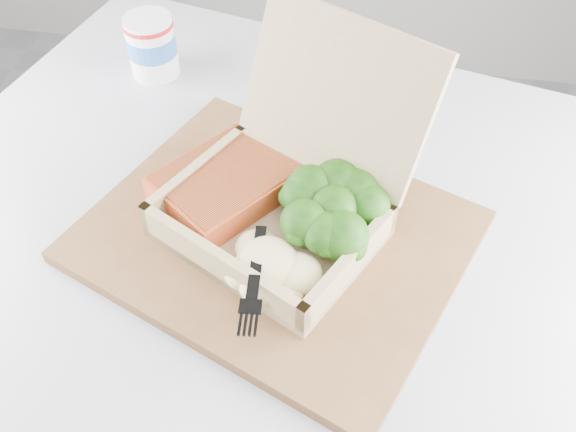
% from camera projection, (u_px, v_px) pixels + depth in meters
% --- Properties ---
extents(cafe_table, '(0.93, 0.93, 0.72)m').
position_uv_depth(cafe_table, '(240.00, 322.00, 0.83)').
color(cafe_table, black).
rests_on(cafe_table, floor).
extents(serving_tray, '(0.46, 0.42, 0.02)m').
position_uv_depth(serving_tray, '(275.00, 237.00, 0.67)').
color(serving_tray, brown).
rests_on(serving_tray, cafe_table).
extents(takeout_container, '(0.29, 0.30, 0.19)m').
position_uv_depth(takeout_container, '(291.00, 182.00, 0.65)').
color(takeout_container, tan).
rests_on(takeout_container, serving_tray).
extents(salmon_fillet, '(0.17, 0.18, 0.03)m').
position_uv_depth(salmon_fillet, '(227.00, 183.00, 0.68)').
color(salmon_fillet, '#DA5A2A').
rests_on(salmon_fillet, takeout_container).
extents(broccoli_pile, '(0.12, 0.12, 0.04)m').
position_uv_depth(broccoli_pile, '(333.00, 214.00, 0.64)').
color(broccoli_pile, '#2E6717').
rests_on(broccoli_pile, takeout_container).
extents(mashed_potatoes, '(0.10, 0.09, 0.03)m').
position_uv_depth(mashed_potatoes, '(267.00, 262.00, 0.61)').
color(mashed_potatoes, beige).
rests_on(mashed_potatoes, takeout_container).
extents(plastic_fork, '(0.03, 0.14, 0.02)m').
position_uv_depth(plastic_fork, '(258.00, 246.00, 0.60)').
color(plastic_fork, black).
rests_on(plastic_fork, mashed_potatoes).
extents(paper_cup, '(0.07, 0.07, 0.08)m').
position_uv_depth(paper_cup, '(152.00, 45.00, 0.84)').
color(paper_cup, white).
rests_on(paper_cup, cafe_table).
extents(receipt, '(0.13, 0.15, 0.00)m').
position_uv_depth(receipt, '(366.00, 145.00, 0.78)').
color(receipt, white).
rests_on(receipt, cafe_table).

